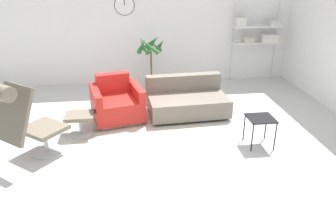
% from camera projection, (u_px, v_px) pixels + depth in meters
% --- Properties ---
extents(ground_plane, '(12.00, 12.00, 0.00)m').
position_uv_depth(ground_plane, '(155.00, 140.00, 5.10)').
color(ground_plane, silver).
extents(wall_back, '(12.00, 0.09, 2.80)m').
position_uv_depth(wall_back, '(142.00, 21.00, 7.28)').
color(wall_back, white).
rests_on(wall_back, ground_plane).
extents(round_rug, '(2.41, 2.41, 0.01)m').
position_uv_depth(round_rug, '(151.00, 151.00, 4.81)').
color(round_rug, '#BCB29E').
rests_on(round_rug, ground_plane).
extents(lounge_chair, '(0.98, 1.03, 1.21)m').
position_uv_depth(lounge_chair, '(21.00, 115.00, 4.26)').
color(lounge_chair, '#BCBCC1').
rests_on(lounge_chair, ground_plane).
extents(ottoman, '(0.45, 0.38, 0.36)m').
position_uv_depth(ottoman, '(80.00, 120.00, 5.19)').
color(ottoman, '#BCBCC1').
rests_on(ottoman, ground_plane).
extents(armchair_red, '(0.99, 0.99, 0.76)m').
position_uv_depth(armchair_red, '(117.00, 104.00, 5.74)').
color(armchair_red, silver).
rests_on(armchair_red, ground_plane).
extents(couch_low, '(1.46, 0.96, 0.66)m').
position_uv_depth(couch_low, '(187.00, 101.00, 5.98)').
color(couch_low, black).
rests_on(couch_low, ground_plane).
extents(side_table, '(0.39, 0.39, 0.45)m').
position_uv_depth(side_table, '(261.00, 121.00, 4.83)').
color(side_table, black).
rests_on(side_table, ground_plane).
extents(potted_plant, '(0.61, 0.60, 1.21)m').
position_uv_depth(potted_plant, '(151.00, 61.00, 7.04)').
color(potted_plant, brown).
rests_on(potted_plant, ground_plane).
extents(shelf_unit, '(1.09, 0.28, 1.80)m').
position_uv_depth(shelf_unit, '(258.00, 33.00, 7.41)').
color(shelf_unit, '#BCBCC1').
rests_on(shelf_unit, ground_plane).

